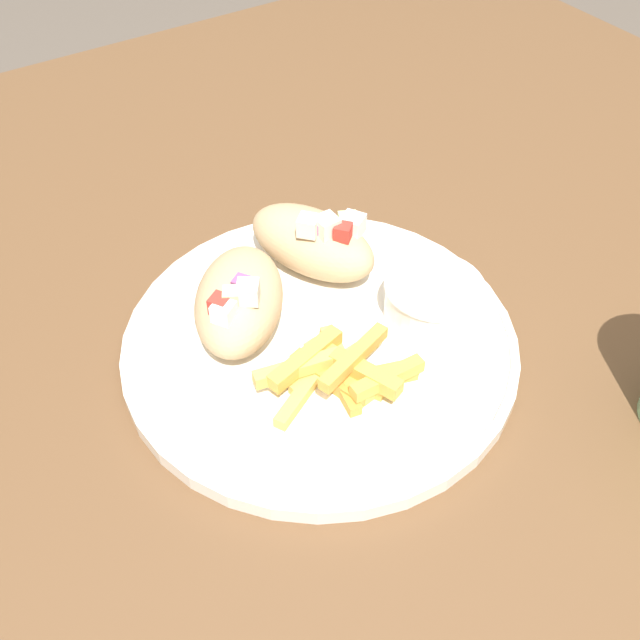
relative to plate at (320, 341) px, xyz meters
name	(u,v)px	position (x,y,z in m)	size (l,w,h in m)	color
table	(373,391)	(0.01, 0.05, -0.09)	(1.24, 1.24, 0.78)	brown
plate	(320,341)	(0.00, 0.00, 0.00)	(0.32, 0.32, 0.02)	white
pita_sandwich_near	(239,300)	(-0.05, -0.05, 0.03)	(0.14, 0.13, 0.06)	tan
pita_sandwich_far	(313,241)	(-0.08, 0.04, 0.03)	(0.14, 0.10, 0.06)	tan
fries_pile	(340,370)	(0.04, -0.01, 0.02)	(0.09, 0.12, 0.03)	gold
sauce_ramekin	(433,297)	(0.03, 0.09, 0.02)	(0.08, 0.08, 0.03)	white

